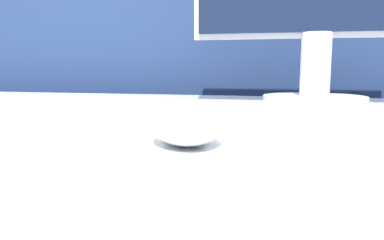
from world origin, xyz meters
name	(u,v)px	position (x,y,z in m)	size (l,w,h in m)	color
partition_panel	(235,133)	(0.00, 0.59, 0.59)	(5.00, 0.03, 1.18)	navy
computer_mouse_near	(185,126)	(0.03, -0.23, 0.74)	(0.11, 0.13, 0.04)	white
keyboard	(214,114)	(0.03, -0.06, 0.73)	(0.42, 0.16, 0.02)	silver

